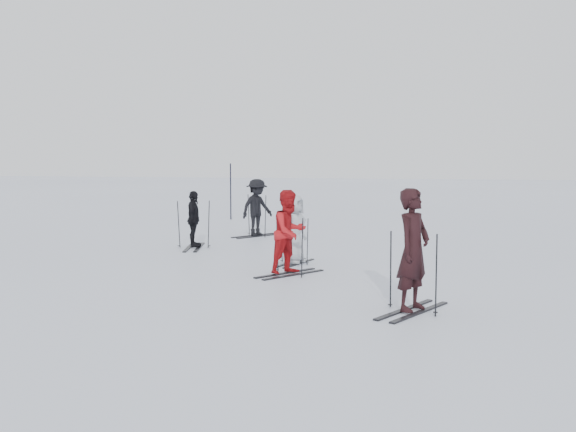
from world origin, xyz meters
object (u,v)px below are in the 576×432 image
(skier_uphill_far, at_px, (257,208))
(piste_marker, at_px, (231,192))
(skier_grey, at_px, (295,230))
(skier_uphill_left, at_px, (194,220))
(skier_red, at_px, (289,233))
(skier_near_dark, at_px, (413,251))

(skier_uphill_far, bearing_deg, piste_marker, 61.29)
(skier_grey, distance_m, piste_marker, 11.01)
(piste_marker, bearing_deg, skier_grey, -64.53)
(skier_uphill_far, bearing_deg, skier_uphill_left, -163.94)
(skier_uphill_far, height_order, piste_marker, piste_marker)
(skier_red, xyz_separation_m, skier_grey, (-0.19, 1.41, -0.10))
(skier_near_dark, height_order, skier_grey, skier_near_dark)
(skier_grey, height_order, piste_marker, piste_marker)
(skier_red, distance_m, skier_grey, 1.43)
(skier_uphill_left, distance_m, skier_uphill_far, 3.08)
(skier_grey, distance_m, skier_uphill_left, 3.82)
(skier_grey, bearing_deg, piste_marker, 41.12)
(skier_near_dark, distance_m, skier_red, 3.85)
(skier_near_dark, height_order, skier_red, skier_near_dark)
(skier_grey, xyz_separation_m, skier_uphill_left, (-3.26, 1.98, -0.02))
(skier_grey, xyz_separation_m, skier_uphill_far, (-2.26, 4.89, 0.10))
(skier_near_dark, distance_m, skier_uphill_left, 8.69)
(skier_red, relative_size, skier_uphill_far, 1.00)
(skier_grey, height_order, skier_uphill_left, skier_grey)
(skier_uphill_left, bearing_deg, skier_red, -147.79)
(skier_near_dark, bearing_deg, skier_red, 70.75)
(skier_red, relative_size, skier_grey, 1.12)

